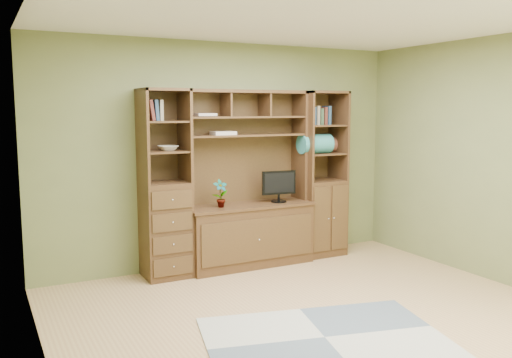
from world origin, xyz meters
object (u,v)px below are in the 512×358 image
center_hutch (249,179)px  left_tower (165,184)px  right_tower (321,174)px  monitor (279,181)px

center_hutch → left_tower: (-1.00, 0.04, 0.00)m
center_hutch → right_tower: size_ratio=1.00×
left_tower → right_tower: 2.02m
monitor → center_hutch: bearing=-178.3°
left_tower → center_hutch: bearing=-2.3°
center_hutch → monitor: size_ratio=3.97×
center_hutch → right_tower: bearing=2.2°
left_tower → monitor: 1.38m
monitor → left_tower: bearing=-176.1°
right_tower → center_hutch: bearing=-177.8°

